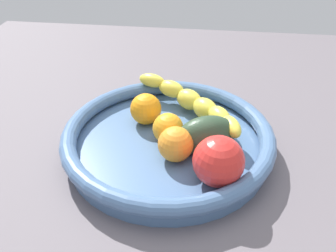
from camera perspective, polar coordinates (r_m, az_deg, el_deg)
The scene contains 8 objects.
kitchen_counter at distance 63.16cm, azimuth -0.00°, elevation -4.89°, with size 120.00×120.00×3.00cm, color #615A60.
fruit_bowl at distance 60.76cm, azimuth -0.00°, elevation -2.04°, with size 35.11×35.11×4.69cm.
banana_draped_left at distance 65.79cm, azimuth 4.08°, elevation 3.65°, with size 20.12×19.05×4.58cm.
orange_front at distance 59.42cm, azimuth 0.04°, elevation -0.41°, with size 5.09×5.09×5.09cm, color orange.
orange_mid_left at distance 55.71cm, azimuth 1.20°, elevation -2.85°, with size 5.52×5.52×5.52cm, color orange.
orange_mid_right at distance 64.19cm, azimuth -3.49°, elevation 2.67°, with size 5.52×5.52×5.52cm, color orange.
avocado_dark at distance 57.98cm, azimuth 6.03°, elevation -1.42°, with size 9.87×5.44×6.42cm, color #2B432D.
tomato_red at distance 51.57cm, azimuth 7.90°, elevation -5.48°, with size 7.40×7.40×7.40cm, color red.
Camera 1 is at (-6.16, 48.40, 41.62)cm, focal length 38.98 mm.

